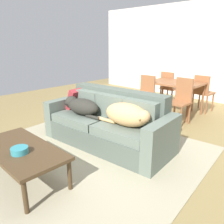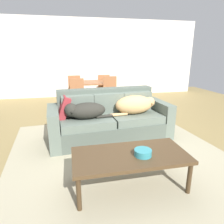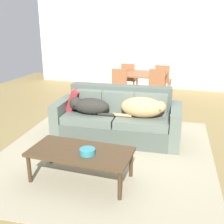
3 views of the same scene
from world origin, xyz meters
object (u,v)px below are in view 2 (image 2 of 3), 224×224
Objects in this scene: couch at (109,120)px; dining_chair_near_right at (111,93)px; dog_on_left_cushion at (85,111)px; dining_chair_near_left at (78,95)px; dining_table at (92,85)px; bowl_on_coffee_table at (143,153)px; dog_on_right_cushion at (135,104)px; dining_chair_far_left at (75,88)px; dining_chair_far_right at (103,87)px; coffee_table at (130,157)px; throw_pillow_by_left_arm at (64,107)px.

couch is 1.74m from dining_chair_near_right.
dog_on_left_cushion is 1.87m from dining_chair_near_left.
dining_table is at bearing 47.50° from dining_chair_near_left.
bowl_on_coffee_table is 0.21× the size of dining_chair_near_left.
dining_chair_far_left reaches higher than dog_on_right_cushion.
dining_chair_far_right is at bearing 85.99° from bowl_on_coffee_table.
coffee_table is 3.69m from dining_table.
dog_on_left_cushion is 2.46m from dining_table.
dining_chair_near_right is at bearing -3.74° from dining_chair_near_left.
dining_chair_near_right is at bearing 92.65° from dining_chair_far_right.
coffee_table is 1.12× the size of dining_table.
dining_chair_far_right is at bearing 67.50° from throw_pillow_by_left_arm.
dining_chair_near_left reaches higher than coffee_table.
throw_pillow_by_left_arm is 0.42× the size of dining_chair_near_left.
dining_chair_near_left is 1.02× the size of dining_chair_far_right.
dining_table is 0.73m from dining_chair_far_right.
bowl_on_coffee_table is 4.32m from dining_chair_far_right.
dining_chair_near_right reaches higher than coffee_table.
dining_chair_far_right reaches higher than dog_on_left_cushion.
dog_on_left_cushion is 2.10× the size of throw_pillow_by_left_arm.
throw_pillow_by_left_arm is at bearing 117.34° from coffee_table.
dining_chair_near_right is (0.86, 0.03, 0.02)m from dining_chair_near_left.
coffee_table is 4.27m from dining_chair_far_right.
bowl_on_coffee_table is at bearing -85.52° from dining_chair_near_left.
dog_on_left_cushion is at bearing 93.16° from dining_chair_far_left.
couch is 0.84m from throw_pillow_by_left_arm.
dining_chair_near_left is 0.96× the size of dining_chair_near_right.
dog_on_right_cushion is 0.66× the size of coffee_table.
dog_on_left_cushion is at bearing 77.13° from dining_chair_far_right.
dining_chair_far_left reaches higher than bowl_on_coffee_table.
dining_chair_far_left is (-0.60, 4.31, 0.04)m from bowl_on_coffee_table.
dining_chair_far_right is (0.30, 4.31, 0.05)m from bowl_on_coffee_table.
dog_on_left_cushion is (-0.45, -0.19, 0.25)m from couch.
dining_chair_near_left is at bearing 99.91° from bowl_on_coffee_table.
dog_on_left_cushion is at bearing -99.21° from dining_table.
dining_chair_far_right is at bearing 52.51° from dining_table.
dog_on_left_cushion is at bearing -94.44° from dining_chair_near_left.
throw_pillow_by_left_arm reaches higher than dog_on_left_cushion.
dog_on_right_cushion is at bearing 110.65° from dining_chair_far_left.
throw_pillow_by_left_arm is at bearing 147.85° from dog_on_left_cushion.
bowl_on_coffee_table is 3.76m from dining_table.
dining_chair_far_right is at bearing 69.76° from dog_on_left_cushion.
dog_on_right_cushion is 1.99m from dining_chair_near_left.
dining_chair_near_right is (1.17, 1.71, -0.11)m from throw_pillow_by_left_arm.
dining_table is 1.29× the size of dining_chair_near_left.
dog_on_left_cushion is at bearing -111.95° from dining_chair_near_right.
dog_on_right_cushion is 2.88m from dining_chair_far_right.
dog_on_right_cushion is at bearing 2.11° from dog_on_left_cushion.
bowl_on_coffee_table is (0.52, -1.32, -0.14)m from dog_on_left_cushion.
dining_table is 1.31× the size of dining_chair_far_left.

